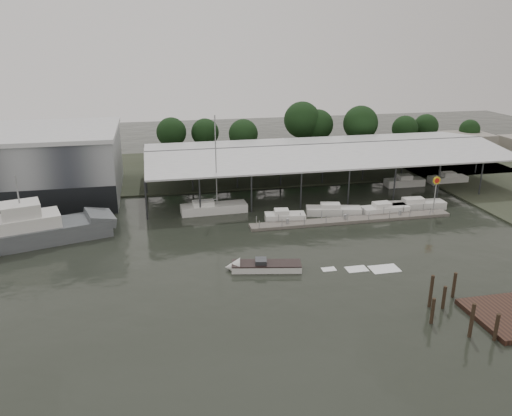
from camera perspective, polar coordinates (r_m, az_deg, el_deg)
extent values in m
plane|color=black|center=(55.40, 0.36, -6.22)|extent=(200.00, 200.00, 0.00)
cube|color=#33392B|center=(94.54, -5.10, 4.57)|extent=(140.00, 30.00, 0.30)
cube|color=#8F9499|center=(82.92, -23.73, 4.44)|extent=(24.00, 20.00, 10.00)
cube|color=black|center=(74.24, -24.84, 0.29)|extent=(24.00, 0.30, 4.00)
cube|color=silver|center=(81.90, -24.22, 7.96)|extent=(24.50, 20.50, 0.60)
cube|color=#2F3134|center=(83.50, 7.74, 7.22)|extent=(58.00, 0.40, 0.30)
cylinder|color=#2F3134|center=(68.70, -12.46, 0.89)|extent=(0.24, 0.24, 5.50)
cylinder|color=#2F3134|center=(90.87, -12.51, 5.32)|extent=(0.24, 0.24, 5.50)
cylinder|color=#2F3134|center=(107.12, 20.43, 6.62)|extent=(0.24, 0.24, 5.50)
cube|color=slate|center=(69.85, -27.21, -2.72)|extent=(3.00, 18.00, 0.50)
cube|color=slate|center=(68.45, 10.90, -1.33)|extent=(28.00, 2.00, 0.40)
cylinder|color=gray|center=(63.66, 0.37, -1.98)|extent=(0.10, 0.10, 1.20)
cylinder|color=gray|center=(74.85, 19.90, 0.11)|extent=(0.10, 0.10, 1.20)
cube|color=gray|center=(67.91, 10.15, -1.00)|extent=(0.30, 0.30, 0.70)
cylinder|color=gray|center=(73.10, 19.74, 1.09)|extent=(0.16, 0.16, 5.00)
cylinder|color=yellow|center=(72.42, 19.95, 2.97)|extent=(1.10, 0.12, 1.10)
cylinder|color=red|center=(72.36, 19.98, 2.96)|extent=(0.70, 0.05, 0.70)
cube|color=gray|center=(116.67, 22.76, 6.90)|extent=(10.00, 8.00, 4.00)
cube|color=#555B5E|center=(65.81, -23.98, -2.89)|extent=(18.35, 9.58, 2.40)
cube|color=#555B5E|center=(66.21, -17.43, -1.03)|extent=(4.53, 5.49, 1.84)
cube|color=silver|center=(65.18, -25.11, -1.58)|extent=(9.11, 6.22, 1.80)
cube|color=silver|center=(64.65, -25.31, -0.16)|extent=(5.04, 4.54, 1.61)
cylinder|color=gray|center=(63.98, -25.62, 1.87)|extent=(0.18, 0.18, 3.50)
cube|color=silver|center=(70.74, -4.82, -0.11)|extent=(9.37, 2.94, 1.40)
cube|color=silver|center=(70.25, -6.04, 0.49)|extent=(3.03, 1.90, 0.80)
cylinder|color=gray|center=(68.88, -4.60, 5.32)|extent=(0.16, 0.16, 12.69)
cylinder|color=gray|center=(70.13, -5.83, 0.89)|extent=(3.50, 0.25, 0.12)
cube|color=silver|center=(53.56, 1.20, -6.74)|extent=(7.62, 3.38, 0.90)
cone|color=silver|center=(53.55, -2.70, -6.76)|extent=(1.95, 2.27, 2.00)
cube|color=black|center=(53.38, 1.20, -6.35)|extent=(7.64, 3.44, 0.12)
cube|color=#2F3134|center=(53.26, 0.57, -6.12)|extent=(1.45, 1.60, 0.50)
cube|color=white|center=(54.35, 8.31, -6.94)|extent=(2.30, 1.50, 0.04)
cube|color=white|center=(54.90, 11.43, -6.85)|extent=(3.10, 2.00, 0.04)
cube|color=white|center=(55.61, 14.47, -6.75)|extent=(3.90, 2.50, 0.04)
cube|color=silver|center=(67.37, 3.33, -1.07)|extent=(5.64, 2.91, 1.10)
cube|color=silver|center=(66.97, 2.93, -0.46)|extent=(2.09, 1.85, 0.70)
cube|color=silver|center=(70.51, 8.85, -0.34)|extent=(7.88, 3.89, 1.10)
cube|color=silver|center=(70.08, 8.50, 0.25)|extent=(2.95, 2.17, 0.70)
cube|color=silver|center=(72.38, 14.49, -0.22)|extent=(6.83, 2.43, 1.10)
cube|color=silver|center=(71.91, 14.19, 0.35)|extent=(2.42, 1.69, 0.70)
cube|color=silver|center=(75.60, 17.81, 0.29)|extent=(8.52, 2.53, 1.10)
cube|color=silver|center=(75.11, 17.54, 0.84)|extent=(3.01, 1.72, 0.70)
cylinder|color=#34271A|center=(49.38, 20.65, -9.84)|extent=(0.32, 0.32, 2.83)
cylinder|color=#34271A|center=(46.24, 25.73, -12.50)|extent=(0.32, 0.32, 3.04)
cylinder|color=#34271A|center=(46.67, 19.49, -11.34)|extent=(0.32, 0.32, 3.00)
cylinder|color=#34271A|center=(49.01, 19.34, -9.27)|extent=(0.32, 0.32, 3.78)
cylinder|color=#34271A|center=(51.61, 21.66, -8.48)|extent=(0.32, 0.32, 3.15)
cylinder|color=#34271A|center=(45.72, 23.39, -12.03)|extent=(0.32, 0.32, 3.70)
cylinder|color=black|center=(100.65, -9.53, 6.43)|extent=(0.50, 0.50, 4.16)
sphere|color=black|center=(99.91, -9.64, 8.53)|extent=(5.82, 5.82, 5.82)
cylinder|color=black|center=(101.39, -5.77, 6.63)|extent=(0.50, 0.50, 3.94)
sphere|color=black|center=(100.69, -5.84, 8.60)|extent=(5.52, 5.52, 5.52)
cylinder|color=black|center=(98.51, -1.45, 6.39)|extent=(0.50, 0.50, 4.06)
sphere|color=black|center=(97.77, -1.46, 8.48)|extent=(5.69, 5.69, 5.69)
cylinder|color=black|center=(104.77, 5.21, 7.43)|extent=(0.50, 0.50, 5.30)
sphere|color=black|center=(103.92, 5.28, 10.01)|extent=(7.42, 7.42, 7.42)
cylinder|color=black|center=(105.57, 7.00, 7.24)|extent=(0.50, 0.50, 4.52)
sphere|color=black|center=(104.82, 7.08, 9.42)|extent=(6.33, 6.33, 6.33)
cylinder|color=black|center=(104.98, 11.69, 7.05)|extent=(0.50, 0.50, 5.00)
sphere|color=black|center=(104.16, 11.86, 9.48)|extent=(7.00, 7.00, 7.00)
cylinder|color=black|center=(110.64, 16.48, 6.96)|extent=(0.50, 0.50, 3.82)
sphere|color=black|center=(110.02, 16.65, 8.71)|extent=(5.34, 5.34, 5.34)
cylinder|color=black|center=(115.16, 18.66, 7.18)|extent=(0.50, 0.50, 3.75)
sphere|color=black|center=(114.57, 18.84, 8.82)|extent=(5.25, 5.25, 5.25)
cylinder|color=black|center=(119.53, 23.04, 6.91)|extent=(0.50, 0.50, 3.13)
sphere|color=black|center=(119.04, 23.22, 8.23)|extent=(4.38, 4.38, 4.38)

